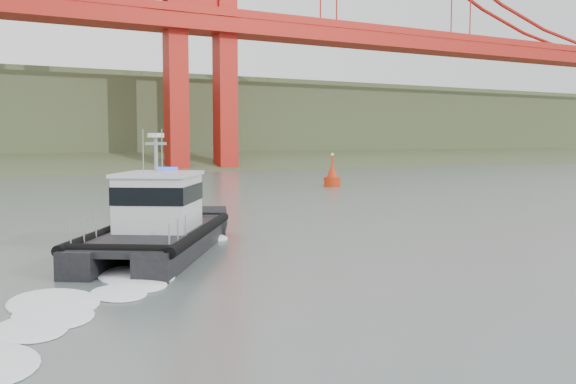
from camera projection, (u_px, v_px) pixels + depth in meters
ground at (408, 277)px, 22.78m from camera, size 400.00×400.00×0.00m
headlands at (9, 128)px, 131.24m from camera, size 500.00×105.36×27.12m
patrol_boat at (157, 223)px, 27.38m from camera, size 9.46×11.35×5.34m
nav_buoy at (332, 177)px, 65.99m from camera, size 1.75×1.75×3.66m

